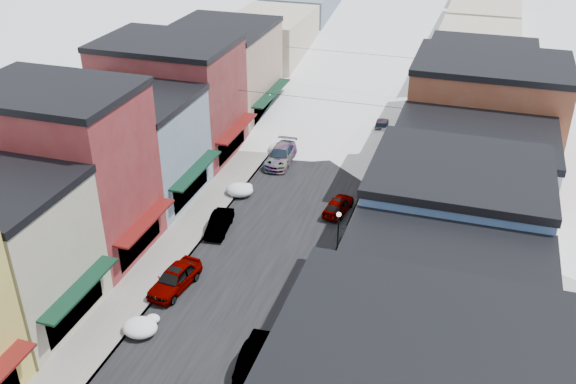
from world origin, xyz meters
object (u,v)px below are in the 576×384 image
Objects in this scene: streetlamp_near at (338,231)px; car_dark_hatch at (219,223)px; car_silver_sedan at (175,278)px; trash_can at (344,232)px; car_green_sedan at (257,356)px.

car_dark_hatch is at bearing 171.08° from streetlamp_near.
car_silver_sedan is 11.71m from streetlamp_near.
car_silver_sedan is 13.47m from trash_can.
car_green_sedan is at bearing -66.52° from car_dark_hatch.
trash_can is (9.50, 1.86, -0.07)m from car_dark_hatch.
car_green_sedan is 11.72m from streetlamp_near.
car_silver_sedan is at bearing -147.77° from streetlamp_near.
streetlamp_near is (0.27, -3.40, 2.15)m from trash_can.
streetlamp_near is at bearing -16.59° from car_dark_hatch.
car_dark_hatch is 4.64× the size of trash_can.
car_dark_hatch is 0.98× the size of streetlamp_near.
trash_can is 4.03m from streetlamp_near.
streetlamp_near is (9.77, -1.53, 2.08)m from car_dark_hatch.
car_dark_hatch is 10.10m from streetlamp_near.
car_dark_hatch is at bearing -168.90° from trash_can.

